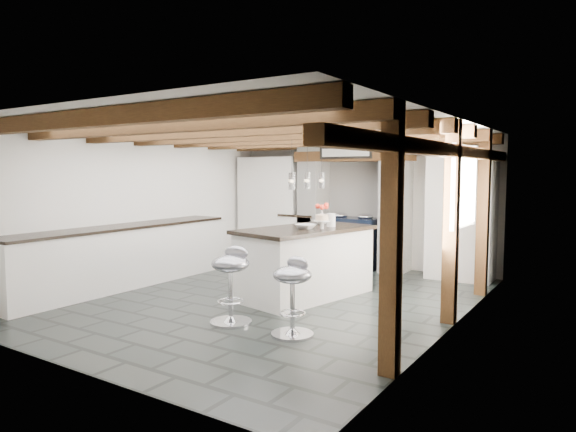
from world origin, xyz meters
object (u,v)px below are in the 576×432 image
Objects in this scene: range_cooker at (352,242)px; bar_stool_near at (293,287)px; kitchen_island at (305,261)px; bar_stool_far at (231,276)px.

bar_stool_near is (1.18, -3.84, 0.05)m from range_cooker.
bar_stool_near is at bearing -72.99° from range_cooker.
bar_stool_far is at bearing -79.74° from kitchen_island.
kitchen_island reaches higher than bar_stool_near.
kitchen_island is (0.41, -2.31, 0.02)m from range_cooker.
bar_stool_far is at bearing -171.24° from bar_stool_near.
bar_stool_far is (0.35, -3.85, 0.08)m from range_cooker.
range_cooker is 3.87m from bar_stool_far.
range_cooker is at bearing 112.36° from kitchen_island.
range_cooker is at bearing 115.26° from bar_stool_near.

